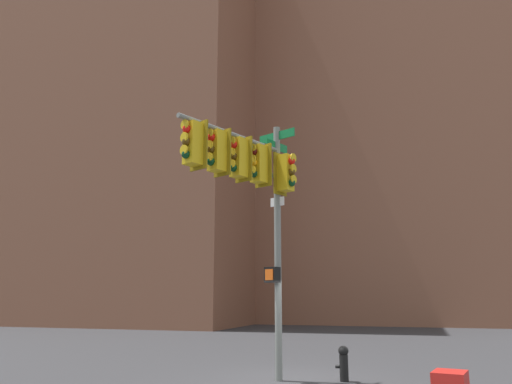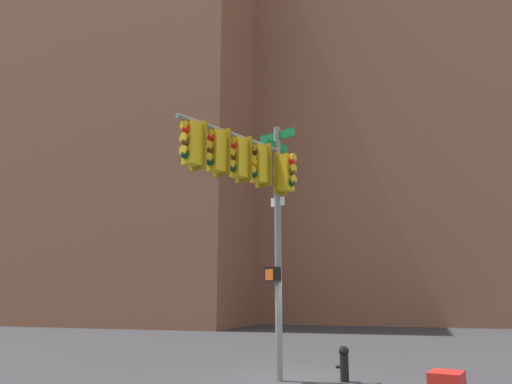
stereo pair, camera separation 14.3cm
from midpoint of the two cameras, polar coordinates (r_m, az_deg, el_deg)
ground_plane at (r=13.57m, az=4.04°, el=-20.80°), size 200.00×200.00×0.00m
signal_pole_assembly at (r=12.64m, az=-1.10°, el=1.54°), size 2.01×3.79×6.75m
fire_hydrant at (r=13.40m, az=9.74°, el=-18.73°), size 0.34×0.26×0.87m
building_brick_nearside at (r=53.79m, az=11.47°, el=15.91°), size 26.24×19.72×54.08m
building_brick_midblock at (r=48.37m, az=-12.82°, el=8.18°), size 22.84×19.34×37.02m
building_glass_tower at (r=71.74m, az=-14.25°, el=13.14°), size 32.12×28.78×64.19m
building_brick_farside at (r=76.38m, az=27.38°, el=0.23°), size 19.83×19.40×32.94m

